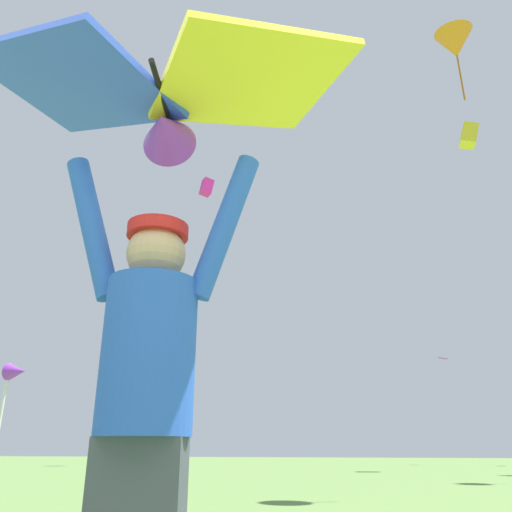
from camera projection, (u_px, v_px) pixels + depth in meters
name	position (u px, v px, depth m)	size (l,w,h in m)	color
kite_flyer_person	(145.00, 402.00, 1.79)	(0.81, 0.42, 1.92)	#424751
held_stunt_kite	(164.00, 97.00, 2.18)	(1.62, 1.04, 0.39)	black
distant_kite_yellow_high_right	(469.00, 136.00, 26.04)	(1.07, 0.85, 1.35)	yellow
distant_kite_orange_low_right	(455.00, 44.00, 12.29)	(1.18, 1.26, 2.07)	orange
distant_kite_magenta_mid_left	(207.00, 187.00, 33.55)	(1.09, 1.05, 1.18)	#DB2393
distant_kite_purple_overhead_distant	(443.00, 358.00, 30.97)	(0.75, 0.76, 0.21)	purple
marker_flag	(14.00, 381.00, 7.02)	(0.30, 0.24, 1.92)	silver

